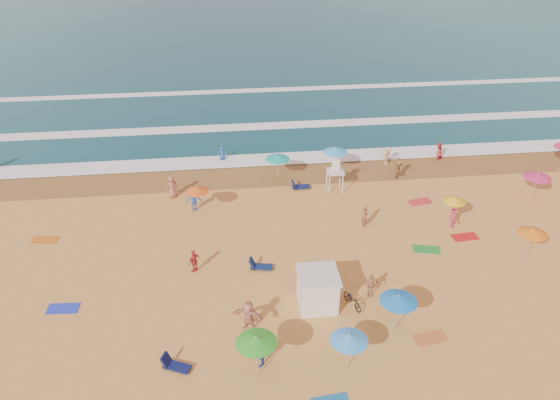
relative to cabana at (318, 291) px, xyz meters
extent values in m
plane|color=gold|center=(-2.53, 2.93, -1.00)|extent=(220.00, 220.00, 0.00)
cube|color=#0C4756|center=(-2.53, 86.93, -1.00)|extent=(220.00, 140.00, 0.18)
plane|color=olive|center=(-2.53, 15.43, -0.99)|extent=(220.00, 220.00, 0.00)
cube|color=white|center=(-2.53, 17.93, -0.90)|extent=(200.00, 2.20, 0.05)
cube|color=white|center=(-2.53, 24.93, -0.90)|extent=(200.00, 1.60, 0.05)
cube|color=white|center=(-2.53, 34.93, -0.90)|extent=(200.00, 1.20, 0.05)
cube|color=white|center=(0.00, 0.00, 0.00)|extent=(2.00, 2.00, 2.00)
cube|color=silver|center=(0.00, 0.00, 1.06)|extent=(2.20, 2.20, 0.12)
imported|color=black|center=(1.90, -0.30, -0.57)|extent=(1.13, 1.74, 0.86)
cone|color=green|center=(-3.64, -4.61, 1.34)|extent=(1.91, 1.91, 0.35)
cone|color=orange|center=(13.16, 2.28, 1.36)|extent=(1.71, 1.71, 0.35)
cone|color=#389CFF|center=(0.66, -4.58, 0.96)|extent=(1.78, 1.78, 0.35)
cone|color=blue|center=(3.64, -2.44, 1.21)|extent=(1.90, 1.90, 0.35)
cone|color=#EC5B18|center=(-6.60, 9.88, 1.15)|extent=(1.59, 1.59, 0.35)
cone|color=#36AEF4|center=(3.97, 15.20, 1.00)|extent=(1.91, 1.91, 0.35)
cone|color=#C92C60|center=(17.43, 9.44, 1.03)|extent=(1.94, 1.94, 0.35)
cone|color=yellow|center=(10.27, 6.91, 1.01)|extent=(1.53, 1.53, 0.35)
cone|color=#15ACA7|center=(-0.62, 14.55, 0.95)|extent=(1.84, 1.84, 0.35)
cube|color=#0E1548|center=(-7.41, -3.78, -0.83)|extent=(1.42, 1.04, 0.34)
cube|color=navy|center=(-2.78, 3.49, -0.83)|extent=(1.38, 0.78, 0.34)
cube|color=#0F1A4F|center=(0.99, 12.94, -0.83)|extent=(1.31, 0.59, 0.34)
cube|color=#2037CB|center=(-13.83, 1.20, -0.98)|extent=(1.75, 0.96, 0.03)
cube|color=#CB6B16|center=(-16.51, 8.06, -0.98)|extent=(1.77, 1.01, 0.03)
cube|color=#C5642E|center=(5.33, -3.15, -0.98)|extent=(1.81, 1.10, 0.03)
cube|color=red|center=(10.71, 5.37, -0.98)|extent=(1.76, 0.98, 0.03)
cube|color=#228B2F|center=(7.75, 4.32, -0.98)|extent=(1.86, 1.24, 0.03)
cube|color=red|center=(9.26, 10.03, -0.98)|extent=(1.83, 1.15, 0.03)
imported|color=#2346A4|center=(-6.93, 10.79, -0.12)|extent=(1.23, 0.83, 1.76)
imported|color=tan|center=(8.49, 16.11, -0.21)|extent=(1.17, 0.98, 1.58)
imported|color=tan|center=(8.58, 13.67, -0.10)|extent=(1.29, 1.70, 1.79)
imported|color=brown|center=(4.46, 7.37, -0.19)|extent=(0.45, 0.63, 1.63)
imported|color=#B72D47|center=(10.37, 6.69, -0.10)|extent=(0.93, 1.29, 1.80)
imported|color=#2446AC|center=(-3.49, -3.86, -0.07)|extent=(0.73, 0.93, 1.87)
imported|color=#9D6348|center=(-8.55, 12.79, -0.14)|extent=(0.98, 0.80, 1.72)
imported|color=tan|center=(-3.83, -1.40, -0.11)|extent=(1.71, 1.20, 1.78)
imported|color=#C2303A|center=(-6.74, 3.74, -0.25)|extent=(0.88, 0.88, 1.50)
imported|color=tan|center=(3.07, 0.46, -0.25)|extent=(0.91, 0.47, 1.49)
imported|color=#2553B0|center=(-4.83, 18.28, -0.48)|extent=(0.63, 0.47, 1.55)
imported|color=#CC333B|center=(12.96, 16.61, -0.39)|extent=(1.05, 0.99, 1.73)
camera|label=1|loc=(-4.54, -22.48, 19.30)|focal=35.00mm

